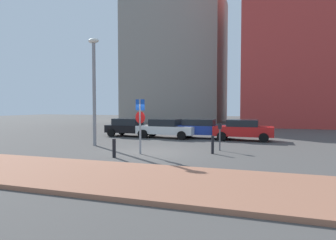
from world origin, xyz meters
name	(u,v)px	position (x,y,z in m)	size (l,w,h in m)	color
ground_plane	(153,152)	(0.00, 0.00, 0.00)	(120.00, 120.00, 0.00)	#4C4947
sidewalk_brick	(93,175)	(0.00, -5.56, 0.07)	(40.00, 4.08, 0.14)	#9E664C
parked_car_black	(130,127)	(-4.63, 7.01, 0.76)	(3.98, 2.06, 1.43)	black
parked_car_white	(166,128)	(-1.51, 6.77, 0.75)	(4.59, 2.18, 1.44)	white
parked_car_blue	(203,128)	(1.20, 7.38, 0.77)	(4.32, 1.92, 1.44)	#1E389E
parked_car_red	(243,129)	(4.18, 6.90, 0.77)	(4.10, 1.96, 1.47)	red
parking_sign_post	(140,119)	(-0.40, -0.68, 1.75)	(0.58, 0.20, 2.78)	gray
parking_meter	(220,133)	(3.25, 1.70, 0.94)	(0.18, 0.14, 1.46)	#4C4C51
street_lamp	(94,82)	(-4.32, 1.33, 3.87)	(0.70, 0.36, 6.51)	gray
traffic_bollard_near	(213,145)	(3.06, 0.50, 0.46)	(0.14, 0.14, 0.92)	black
traffic_bollard_mid	(114,148)	(-1.16, -1.99, 0.44)	(0.16, 0.16, 0.88)	black
building_colorful_midrise	(318,18)	(12.10, 26.76, 13.54)	(17.92, 14.56, 27.07)	#BF3833
building_under_construction	(177,59)	(-7.96, 31.95, 10.25)	(15.11, 12.64, 20.51)	gray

